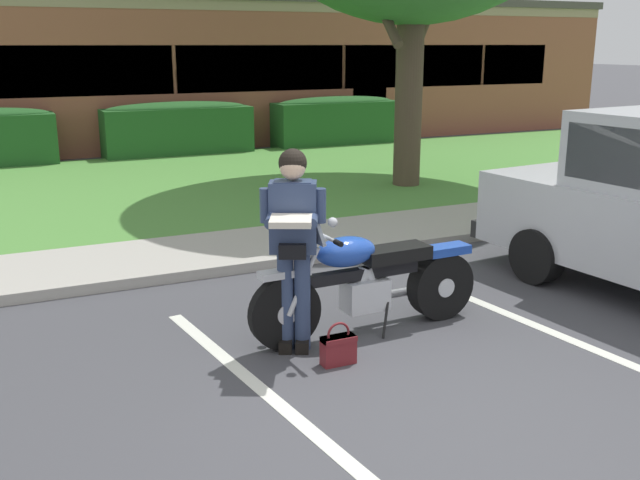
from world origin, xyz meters
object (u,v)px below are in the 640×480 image
(handbag, at_px, (338,347))
(hedge_center_right, at_px, (178,128))
(brick_building, at_px, (132,67))
(motorcycle, at_px, (375,279))
(hedge_right, at_px, (336,120))
(rider_person, at_px, (293,235))

(handbag, xyz_separation_m, hedge_center_right, (1.78, 11.71, 0.51))
(hedge_center_right, distance_m, brick_building, 5.53)
(motorcycle, xyz_separation_m, hedge_right, (5.22, 11.20, 0.16))
(hedge_right, bearing_deg, brick_building, 126.01)
(hedge_right, bearing_deg, handbag, -116.48)
(rider_person, xyz_separation_m, hedge_center_right, (1.99, 11.29, -0.36))
(motorcycle, height_order, hedge_center_right, motorcycle)
(rider_person, bearing_deg, motorcycle, 6.23)
(motorcycle, xyz_separation_m, hedge_center_right, (1.16, 11.20, 0.16))
(hedge_right, bearing_deg, hedge_center_right, 180.00)
(motorcycle, height_order, rider_person, rider_person)
(motorcycle, relative_size, handbag, 6.23)
(motorcycle, relative_size, rider_person, 1.32)
(hedge_center_right, distance_m, hedge_right, 4.06)
(handbag, xyz_separation_m, hedge_right, (5.83, 11.71, 0.51))
(rider_person, distance_m, handbag, 0.98)
(rider_person, relative_size, handbag, 4.74)
(motorcycle, distance_m, hedge_center_right, 11.26)
(motorcycle, xyz_separation_m, rider_person, (-0.82, -0.09, 0.52))
(rider_person, relative_size, hedge_right, 0.53)
(hedge_right, bearing_deg, rider_person, -118.15)
(handbag, bearing_deg, motorcycle, 39.60)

